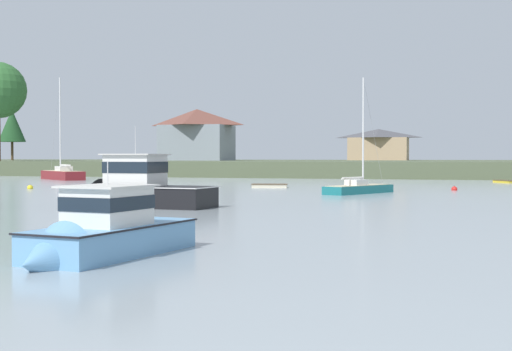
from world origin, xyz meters
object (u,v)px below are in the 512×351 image
cruiser_black (130,194)px  dinghy_cream (270,186)px  sailboat_teal (359,191)px  cruiser_skyblue (99,241)px  dinghy_yellow (505,182)px  sailboat_maroon (63,177)px  mooring_buoy_yellow (30,188)px  mooring_buoy_red (454,189)px

cruiser_black → dinghy_cream: size_ratio=2.72×
sailboat_teal → cruiser_skyblue: size_ratio=1.35×
cruiser_black → sailboat_teal: bearing=59.0°
dinghy_yellow → sailboat_maroon: 51.04m
mooring_buoy_yellow → sailboat_maroon: bearing=114.5°
sailboat_teal → sailboat_maroon: sailboat_maroon is taller
dinghy_cream → mooring_buoy_red: (16.09, -0.91, -0.03)m
cruiser_skyblue → mooring_buoy_yellow: size_ratio=12.12×
sailboat_maroon → sailboat_teal: bearing=-30.7°
sailboat_teal → sailboat_maroon: 45.33m
dinghy_cream → cruiser_black: bearing=-93.2°
dinghy_cream → sailboat_maroon: 33.40m
sailboat_maroon → cruiser_skyblue: bearing=-58.5°
sailboat_teal → dinghy_yellow: size_ratio=3.13×
cruiser_black → mooring_buoy_yellow: cruiser_black is taller
sailboat_maroon → mooring_buoy_yellow: (10.55, -23.12, -0.19)m
dinghy_cream → dinghy_yellow: (21.11, 17.67, -0.01)m
sailboat_teal → dinghy_cream: bearing=138.3°
cruiser_black → dinghy_cream: 25.82m
dinghy_cream → sailboat_maroon: sailboat_maroon is taller
sailboat_teal → dinghy_cream: size_ratio=2.67×
dinghy_cream → sailboat_maroon: size_ratio=0.26×
cruiser_skyblue → mooring_buoy_yellow: 45.27m
cruiser_black → dinghy_yellow: 48.96m
sailboat_teal → dinghy_yellow: bearing=65.1°
dinghy_cream → mooring_buoy_yellow: (-19.31, -8.15, -0.03)m
sailboat_teal → cruiser_black: size_ratio=0.98×
cruiser_skyblue → mooring_buoy_red: size_ratio=12.41×
dinghy_yellow → mooring_buoy_yellow: 47.97m
cruiser_skyblue → sailboat_teal: bearing=86.5°
sailboat_teal → cruiser_skyblue: sailboat_teal is taller
sailboat_teal → dinghy_yellow: (11.98, 25.82, -0.10)m
mooring_buoy_yellow → mooring_buoy_red: mooring_buoy_yellow is taller
dinghy_cream → sailboat_maroon: (-29.86, 14.97, 0.16)m
dinghy_yellow → cruiser_skyblue: (-14.24, -62.74, 0.36)m
sailboat_teal → mooring_buoy_red: size_ratio=16.74×
cruiser_black → sailboat_maroon: 49.67m
dinghy_yellow → dinghy_cream: bearing=-140.1°
sailboat_maroon → mooring_buoy_red: size_ratio=23.72×
dinghy_cream → cruiser_skyblue: cruiser_skyblue is taller
cruiser_black → dinghy_yellow: bearing=62.5°
sailboat_teal → mooring_buoy_yellow: size_ratio=16.34×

